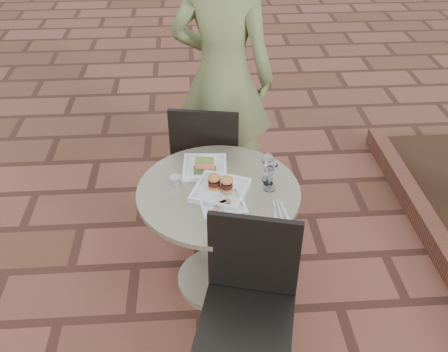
{
  "coord_description": "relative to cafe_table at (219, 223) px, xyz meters",
  "views": [
    {
      "loc": [
        0.01,
        -1.91,
        2.39
      ],
      "look_at": [
        0.15,
        0.25,
        0.82
      ],
      "focal_mm": 40.0,
      "sensor_mm": 36.0,
      "label": 1
    }
  ],
  "objects": [
    {
      "name": "planter_curb",
      "position": [
        1.48,
        0.05,
        -0.41
      ],
      "size": [
        0.12,
        3.0,
        0.15
      ],
      "primitive_type": "cube",
      "color": "brown",
      "rests_on": "ground"
    },
    {
      "name": "chair_near",
      "position": [
        0.11,
        -0.58,
        0.07
      ],
      "size": [
        0.53,
        0.53,
        0.93
      ],
      "rotation": [
        0.0,
        0.0,
        -0.24
      ],
      "color": "black",
      "rests_on": "ground"
    },
    {
      "name": "ground",
      "position": [
        -0.12,
        -0.25,
        -0.48
      ],
      "size": [
        60.0,
        60.0,
        0.0
      ],
      "primitive_type": "plane",
      "color": "brown",
      "rests_on": "ground"
    },
    {
      "name": "wine_glass_right",
      "position": [
        0.28,
        -0.01,
        0.38
      ],
      "size": [
        0.08,
        0.08,
        0.19
      ],
      "color": "white",
      "rests_on": "cafe_table"
    },
    {
      "name": "plate_salmon",
      "position": [
        -0.07,
        0.19,
        0.27
      ],
      "size": [
        0.26,
        0.26,
        0.07
      ],
      "rotation": [
        0.0,
        0.0,
        -0.06
      ],
      "color": "white",
      "rests_on": "cafe_table"
    },
    {
      "name": "cafe_table",
      "position": [
        0.0,
        0.0,
        0.0
      ],
      "size": [
        0.9,
        0.9,
        0.73
      ],
      "color": "gray",
      "rests_on": "ground"
    },
    {
      "name": "steel_ramekin",
      "position": [
        -0.23,
        0.07,
        0.27
      ],
      "size": [
        0.07,
        0.07,
        0.05
      ],
      "primitive_type": "cylinder",
      "rotation": [
        0.0,
        0.0,
        0.16
      ],
      "color": "silver",
      "rests_on": "cafe_table"
    },
    {
      "name": "chair_far",
      "position": [
        -0.04,
        0.63,
        0.07
      ],
      "size": [
        0.51,
        0.51,
        0.93
      ],
      "rotation": [
        0.0,
        0.0,
        2.96
      ],
      "color": "black",
      "rests_on": "ground"
    },
    {
      "name": "plate_tuna",
      "position": [
        0.01,
        -0.14,
        0.26
      ],
      "size": [
        0.26,
        0.26,
        0.03
      ],
      "rotation": [
        0.0,
        0.0,
        0.16
      ],
      "color": "white",
      "rests_on": "cafe_table"
    },
    {
      "name": "diner",
      "position": [
        0.08,
        0.94,
        0.48
      ],
      "size": [
        0.8,
        0.64,
        1.92
      ],
      "primitive_type": "imported",
      "rotation": [
        0.0,
        0.0,
        2.85
      ],
      "color": "#5F6C3B",
      "rests_on": "ground"
    },
    {
      "name": "cutlery_set",
      "position": [
        0.3,
        -0.22,
        0.25
      ],
      "size": [
        0.11,
        0.22,
        0.0
      ],
      "primitive_type": null,
      "rotation": [
        0.0,
        0.0,
        0.06
      ],
      "color": "silver",
      "rests_on": "cafe_table"
    },
    {
      "name": "plate_sliders",
      "position": [
        0.01,
        -0.03,
        0.28
      ],
      "size": [
        0.36,
        0.36,
        0.18
      ],
      "rotation": [
        0.0,
        0.0,
        -0.39
      ],
      "color": "white",
      "rests_on": "cafe_table"
    },
    {
      "name": "wine_glass_mid",
      "position": [
        0.28,
        0.07,
        0.37
      ],
      "size": [
        0.07,
        0.07,
        0.17
      ],
      "color": "white",
      "rests_on": "cafe_table"
    },
    {
      "name": "wine_glass_far",
      "position": [
        0.28,
        0.03,
        0.35
      ],
      "size": [
        0.07,
        0.07,
        0.15
      ],
      "color": "white",
      "rests_on": "cafe_table"
    }
  ]
}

